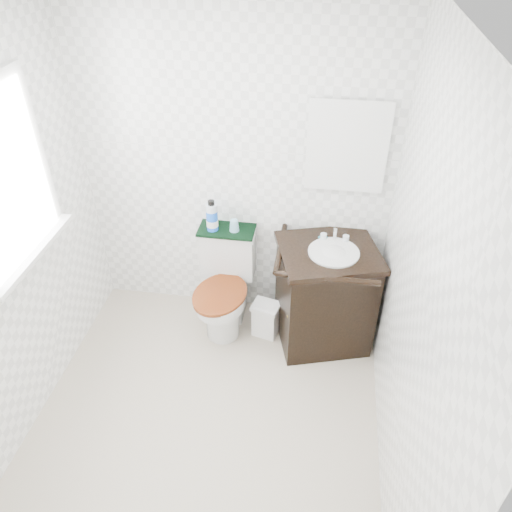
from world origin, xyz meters
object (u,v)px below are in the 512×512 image
(trash_bin, at_px, (266,319))
(cup, at_px, (234,225))
(vanity, at_px, (325,294))
(toilet, at_px, (226,287))
(mouthwash_bottle, at_px, (212,217))

(trash_bin, xyz_separation_m, cup, (-0.27, 0.20, 0.69))
(vanity, height_order, trash_bin, vanity)
(trash_bin, height_order, cup, cup)
(toilet, height_order, trash_bin, toilet)
(cup, bearing_deg, mouthwash_bottle, -176.97)
(trash_bin, distance_m, mouthwash_bottle, 0.89)
(cup, bearing_deg, toilet, -118.48)
(vanity, bearing_deg, trash_bin, -176.12)
(mouthwash_bottle, height_order, cup, mouthwash_bottle)
(vanity, distance_m, trash_bin, 0.51)
(toilet, distance_m, vanity, 0.76)
(trash_bin, bearing_deg, toilet, 163.85)
(vanity, distance_m, cup, 0.82)
(toilet, xyz_separation_m, mouthwash_bottle, (-0.10, 0.10, 0.56))
(toilet, relative_size, vanity, 0.84)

